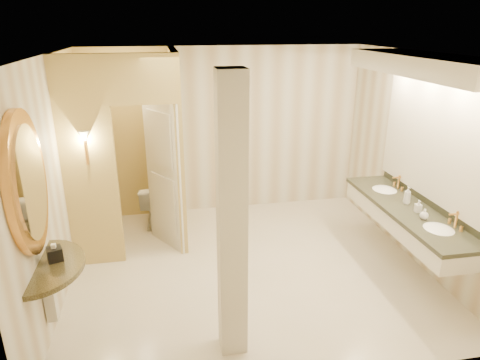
% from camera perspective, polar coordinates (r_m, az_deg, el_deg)
% --- Properties ---
extents(floor, '(4.50, 4.50, 0.00)m').
position_cam_1_polar(floor, '(5.76, 1.11, -11.48)').
color(floor, beige).
rests_on(floor, ground).
extents(ceiling, '(4.50, 4.50, 0.00)m').
position_cam_1_polar(ceiling, '(4.91, 1.34, 16.41)').
color(ceiling, white).
rests_on(ceiling, wall_back).
extents(wall_back, '(4.50, 0.02, 2.70)m').
position_cam_1_polar(wall_back, '(7.07, -2.12, 6.50)').
color(wall_back, beige).
rests_on(wall_back, floor).
extents(wall_front, '(4.50, 0.02, 2.70)m').
position_cam_1_polar(wall_front, '(3.41, 8.20, -9.45)').
color(wall_front, beige).
rests_on(wall_front, floor).
extents(wall_left, '(0.02, 4.00, 2.70)m').
position_cam_1_polar(wall_left, '(5.23, -23.71, -0.26)').
color(wall_left, beige).
rests_on(wall_left, floor).
extents(wall_right, '(0.02, 4.00, 2.70)m').
position_cam_1_polar(wall_right, '(6.04, 22.63, 2.51)').
color(wall_right, beige).
rests_on(wall_right, floor).
extents(toilet_closet, '(1.50, 1.55, 2.70)m').
position_cam_1_polar(toilet_closet, '(5.99, -11.38, 3.92)').
color(toilet_closet, '#DECD74').
rests_on(toilet_closet, floor).
extents(wall_sconce, '(0.14, 0.14, 0.42)m').
position_cam_1_polar(wall_sconce, '(5.46, -20.03, 5.27)').
color(wall_sconce, gold).
rests_on(wall_sconce, toilet_closet).
extents(vanity, '(0.75, 2.44, 2.09)m').
position_cam_1_polar(vanity, '(5.50, 22.84, 3.87)').
color(vanity, beige).
rests_on(vanity, floor).
extents(console_shelf, '(1.02, 1.02, 1.96)m').
position_cam_1_polar(console_shelf, '(4.33, -25.87, -4.82)').
color(console_shelf, black).
rests_on(console_shelf, floor).
extents(pillar, '(0.25, 0.25, 2.70)m').
position_cam_1_polar(pillar, '(3.82, -1.09, -5.82)').
color(pillar, beige).
rests_on(pillar, floor).
extents(tissue_box, '(0.17, 0.17, 0.13)m').
position_cam_1_polar(tissue_box, '(4.53, -23.47, -9.04)').
color(tissue_box, black).
rests_on(tissue_box, console_shelf).
extents(toilet, '(0.41, 0.68, 0.67)m').
position_cam_1_polar(toilet, '(6.90, -11.52, -3.17)').
color(toilet, white).
rests_on(toilet, floor).
extents(soap_bottle_a, '(0.07, 0.07, 0.15)m').
position_cam_1_polar(soap_bottle_a, '(5.59, 22.68, -3.24)').
color(soap_bottle_a, beige).
rests_on(soap_bottle_a, vanity).
extents(soap_bottle_b, '(0.10, 0.10, 0.13)m').
position_cam_1_polar(soap_bottle_b, '(5.43, 23.37, -4.18)').
color(soap_bottle_b, silver).
rests_on(soap_bottle_b, vanity).
extents(soap_bottle_c, '(0.09, 0.09, 0.23)m').
position_cam_1_polar(soap_bottle_c, '(5.78, 21.42, -1.90)').
color(soap_bottle_c, '#C6B28C').
rests_on(soap_bottle_c, vanity).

